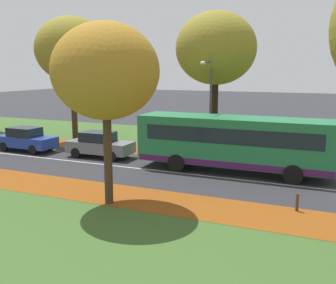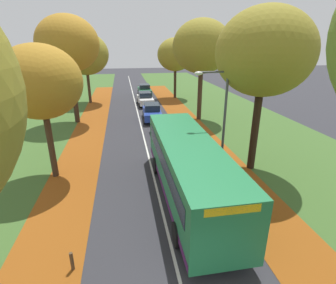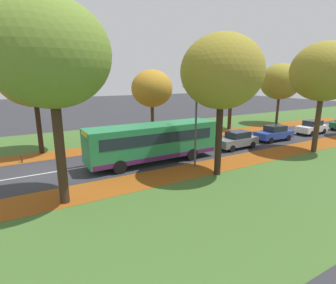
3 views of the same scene
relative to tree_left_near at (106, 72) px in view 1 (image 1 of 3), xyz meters
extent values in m
cube|color=#8C4714|center=(1.05, 2.71, -5.38)|extent=(2.80, 60.00, 0.00)
cube|color=#3D6028|center=(14.85, 8.71, -5.39)|extent=(12.00, 90.00, 0.01)
cube|color=#8C4714|center=(10.25, 2.71, -5.38)|extent=(2.80, 60.00, 0.00)
cube|color=silver|center=(5.65, 8.71, -5.39)|extent=(0.12, 80.00, 0.01)
cylinder|color=#422D1E|center=(0.00, 0.00, -3.49)|extent=(0.34, 0.34, 3.82)
ellipsoid|color=#AD7A23|center=(0.00, 0.00, 0.02)|extent=(4.26, 4.26, 3.83)
cylinder|color=black|center=(11.75, -0.94, -2.96)|extent=(0.44, 0.44, 4.88)
ellipsoid|color=olive|center=(11.75, -0.94, 1.44)|extent=(5.23, 5.23, 4.71)
cylinder|color=#422D1E|center=(11.65, 10.35, -2.93)|extent=(0.44, 0.44, 4.94)
ellipsoid|color=olive|center=(11.65, 10.35, 1.59)|extent=(5.46, 5.46, 4.92)
cylinder|color=#4C3823|center=(2.12, -7.27, -5.04)|extent=(0.12, 0.12, 0.71)
cylinder|color=#47474C|center=(9.65, -1.31, -2.39)|extent=(0.14, 0.14, 6.00)
cylinder|color=#47474C|center=(8.85, -1.31, 0.51)|extent=(1.60, 0.10, 0.10)
ellipsoid|color=silver|center=(8.05, -1.31, 0.46)|extent=(0.44, 0.28, 0.20)
cube|color=#237A47|center=(7.08, -3.47, -3.66)|extent=(2.55, 10.41, 2.50)
cube|color=#19232D|center=(7.08, -3.47, -3.26)|extent=(2.58, 9.16, 0.80)
cube|color=#4C1951|center=(7.08, -3.47, -4.73)|extent=(2.57, 10.20, 0.32)
cylinder|color=black|center=(8.28, -6.69, -4.91)|extent=(0.30, 0.96, 0.96)
cylinder|color=black|center=(5.90, -6.70, -4.91)|extent=(0.30, 0.96, 0.96)
cylinder|color=black|center=(8.25, -0.61, -4.91)|extent=(0.30, 0.96, 0.96)
cylinder|color=black|center=(5.87, -0.62, -4.91)|extent=(0.30, 0.96, 0.96)
cube|color=slate|center=(7.27, 5.17, -4.72)|extent=(1.79, 4.23, 0.70)
cube|color=#19232D|center=(7.27, 5.32, -4.07)|extent=(1.49, 2.05, 0.60)
cylinder|color=black|center=(8.08, 3.88, -5.07)|extent=(0.23, 0.64, 0.64)
cylinder|color=black|center=(6.52, 3.85, -5.07)|extent=(0.23, 0.64, 0.64)
cylinder|color=black|center=(8.03, 6.49, -5.07)|extent=(0.23, 0.64, 0.64)
cylinder|color=black|center=(6.46, 6.45, -5.07)|extent=(0.23, 0.64, 0.64)
cube|color=#233D9E|center=(6.92, 10.85, -4.72)|extent=(1.86, 4.26, 0.70)
cube|color=#19232D|center=(6.93, 11.00, -4.07)|extent=(1.52, 2.07, 0.60)
cylinder|color=black|center=(7.66, 9.51, -5.07)|extent=(0.24, 0.65, 0.64)
cylinder|color=black|center=(6.09, 9.57, -5.07)|extent=(0.24, 0.65, 0.64)
cylinder|color=black|center=(7.76, 12.12, -5.07)|extent=(0.24, 0.65, 0.64)
cylinder|color=black|center=(6.19, 12.18, -5.07)|extent=(0.24, 0.65, 0.64)
camera|label=1|loc=(-13.35, -8.47, 0.08)|focal=42.00mm
camera|label=2|loc=(4.18, -14.59, 1.92)|focal=28.00mm
camera|label=3|loc=(24.80, -12.34, 1.02)|focal=28.00mm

